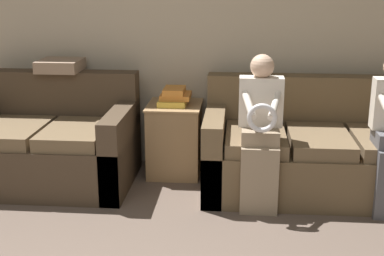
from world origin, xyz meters
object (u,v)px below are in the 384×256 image
at_px(couch_main, 316,153).
at_px(side_shelf, 175,138).
at_px(book_stack, 174,97).
at_px(child_left_seated, 260,127).
at_px(throw_pillow, 60,65).
at_px(couch_side, 52,146).

xyz_separation_m(couch_main, side_shelf, (-1.20, 0.26, 0.01)).
distance_m(side_shelf, book_stack, 0.38).
relative_size(couch_main, side_shelf, 2.88).
distance_m(couch_main, child_left_seated, 0.71).
bearing_deg(couch_main, side_shelf, 167.71).
relative_size(child_left_seated, side_shelf, 1.84).
bearing_deg(couch_main, book_stack, 167.85).
relative_size(couch_main, book_stack, 5.77).
distance_m(couch_main, throw_pillow, 2.32).
xyz_separation_m(child_left_seated, throw_pillow, (-1.73, 0.70, 0.32)).
bearing_deg(side_shelf, throw_pillow, 178.00).
relative_size(couch_main, throw_pillow, 5.05).
distance_m(book_stack, throw_pillow, 1.04).
bearing_deg(throw_pillow, couch_side, -92.11).
height_order(couch_main, book_stack, couch_main).
bearing_deg(throw_pillow, child_left_seated, -22.15).
xyz_separation_m(couch_side, side_shelf, (1.02, 0.29, 0.01)).
xyz_separation_m(couch_main, throw_pillow, (-2.21, 0.30, 0.64)).
bearing_deg(couch_side, child_left_seated, -12.16).
xyz_separation_m(couch_side, throw_pillow, (0.01, 0.33, 0.64)).
xyz_separation_m(side_shelf, book_stack, (-0.00, -0.00, 0.38)).
relative_size(couch_side, book_stack, 4.37).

